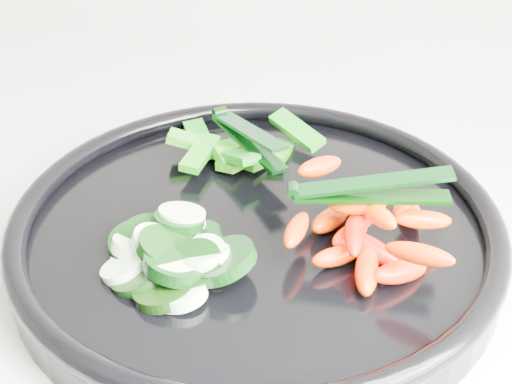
% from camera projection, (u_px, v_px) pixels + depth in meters
% --- Properties ---
extents(veggie_tray, '(0.39, 0.39, 0.04)m').
position_uv_depth(veggie_tray, '(256.00, 230.00, 0.55)').
color(veggie_tray, black).
rests_on(veggie_tray, counter).
extents(cucumber_pile, '(0.13, 0.12, 0.04)m').
position_uv_depth(cucumber_pile, '(167.00, 252.00, 0.50)').
color(cucumber_pile, black).
rests_on(cucumber_pile, veggie_tray).
extents(carrot_pile, '(0.14, 0.13, 0.05)m').
position_uv_depth(carrot_pile, '(364.00, 228.00, 0.51)').
color(carrot_pile, '#FF1800').
rests_on(carrot_pile, veggie_tray).
extents(pepper_pile, '(0.14, 0.12, 0.04)m').
position_uv_depth(pepper_pile, '(236.00, 150.00, 0.62)').
color(pepper_pile, '#226409').
rests_on(pepper_pile, veggie_tray).
extents(tong_carrot, '(0.11, 0.06, 0.02)m').
position_uv_depth(tong_carrot, '(367.00, 190.00, 0.50)').
color(tong_carrot, black).
rests_on(tong_carrot, carrot_pile).
extents(tong_pepper, '(0.10, 0.08, 0.02)m').
position_uv_depth(tong_pepper, '(246.00, 134.00, 0.61)').
color(tong_pepper, black).
rests_on(tong_pepper, pepper_pile).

